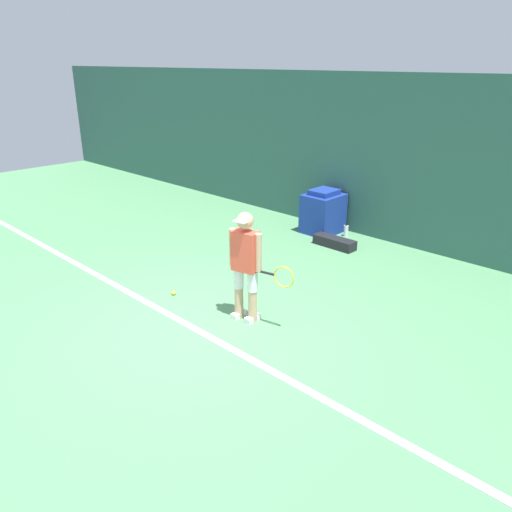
# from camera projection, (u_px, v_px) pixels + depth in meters

# --- Properties ---
(ground_plane) EXTENTS (24.00, 24.00, 0.00)m
(ground_plane) POSITION_uv_depth(u_px,v_px,m) (193.00, 330.00, 6.57)
(ground_plane) COLOR #518C5B
(back_wall) EXTENTS (24.00, 0.10, 3.12)m
(back_wall) POSITION_uv_depth(u_px,v_px,m) (394.00, 161.00, 9.27)
(back_wall) COLOR #2D564C
(back_wall) RESTS_ON ground_plane
(court_baseline) EXTENTS (21.60, 0.10, 0.01)m
(court_baseline) POSITION_uv_depth(u_px,v_px,m) (195.00, 329.00, 6.59)
(court_baseline) COLOR white
(court_baseline) RESTS_ON ground_plane
(tennis_player) EXTENTS (0.94, 0.35, 1.53)m
(tennis_player) POSITION_uv_depth(u_px,v_px,m) (246.00, 263.00, 6.53)
(tennis_player) COLOR tan
(tennis_player) RESTS_ON ground_plane
(tennis_ball) EXTENTS (0.07, 0.07, 0.07)m
(tennis_ball) POSITION_uv_depth(u_px,v_px,m) (174.00, 293.00, 7.54)
(tennis_ball) COLOR #D1E533
(tennis_ball) RESTS_ON ground_plane
(covered_chair) EXTENTS (0.66, 0.76, 0.89)m
(covered_chair) POSITION_uv_depth(u_px,v_px,m) (323.00, 212.00, 10.16)
(covered_chair) COLOR navy
(covered_chair) RESTS_ON ground_plane
(equipment_bag) EXTENTS (0.84, 0.27, 0.18)m
(equipment_bag) POSITION_uv_depth(u_px,v_px,m) (334.00, 242.00, 9.45)
(equipment_bag) COLOR black
(equipment_bag) RESTS_ON ground_plane
(water_bottle) EXTENTS (0.09, 0.09, 0.25)m
(water_bottle) POSITION_uv_depth(u_px,v_px,m) (346.00, 231.00, 10.01)
(water_bottle) COLOR white
(water_bottle) RESTS_ON ground_plane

